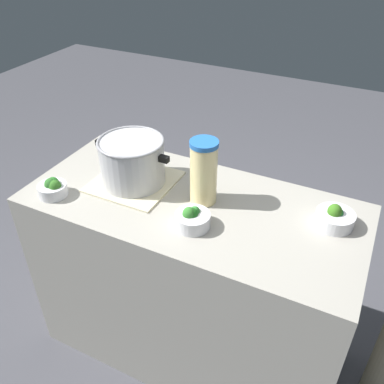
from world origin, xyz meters
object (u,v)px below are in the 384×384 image
object	(u,v)px
broccoli_bowl_front	(192,219)
cooking_pot	(132,160)
lemonade_pitcher	(204,172)
broccoli_bowl_back	(53,188)
broccoli_bowl_center	(335,218)

from	to	relation	value
broccoli_bowl_front	cooking_pot	bearing A→B (deg)	156.70
cooking_pot	broccoli_bowl_front	world-z (taller)	cooking_pot
cooking_pot	lemonade_pitcher	xyz separation A→B (m)	(0.31, 0.01, 0.02)
broccoli_bowl_front	lemonade_pitcher	bearing A→B (deg)	101.15
broccoli_bowl_back	lemonade_pitcher	bearing A→B (deg)	23.01
lemonade_pitcher	broccoli_bowl_back	distance (m)	0.60
broccoli_bowl_center	cooking_pot	bearing A→B (deg)	-173.91
cooking_pot	broccoli_bowl_front	bearing A→B (deg)	-23.30
lemonade_pitcher	broccoli_bowl_center	xyz separation A→B (m)	(0.49, 0.07, -0.10)
broccoli_bowl_front	broccoli_bowl_back	bearing A→B (deg)	-172.97
cooking_pot	broccoli_bowl_center	world-z (taller)	cooking_pot
cooking_pot	broccoli_bowl_center	bearing A→B (deg)	6.09
lemonade_pitcher	broccoli_bowl_center	world-z (taller)	lemonade_pitcher
lemonade_pitcher	broccoli_bowl_front	bearing A→B (deg)	-78.85
broccoli_bowl_center	lemonade_pitcher	bearing A→B (deg)	-171.63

